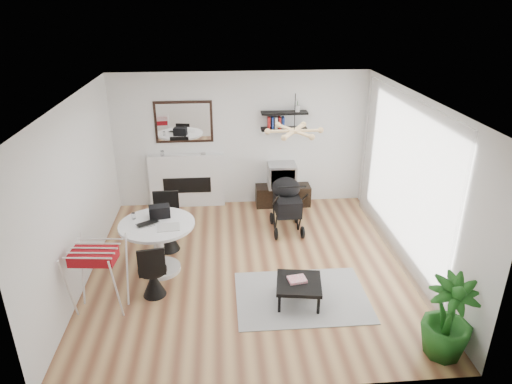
{
  "coord_description": "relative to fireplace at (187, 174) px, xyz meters",
  "views": [
    {
      "loc": [
        -0.4,
        -6.23,
        4.02
      ],
      "look_at": [
        0.14,
        0.4,
        1.13
      ],
      "focal_mm": 32.0,
      "sensor_mm": 36.0,
      "label": 1
    }
  ],
  "objects": [
    {
      "name": "crt_tv",
      "position": [
        1.91,
        -0.13,
        -0.02
      ],
      "size": [
        0.56,
        0.49,
        0.49
      ],
      "color": "#A9A9AB",
      "rests_on": "tv_console"
    },
    {
      "name": "tv_console",
      "position": [
        1.95,
        -0.13,
        -0.48
      ],
      "size": [
        1.11,
        0.39,
        0.42
      ],
      "primitive_type": "cube",
      "color": "black",
      "rests_on": "floor"
    },
    {
      "name": "wall_right",
      "position": [
        3.6,
        -2.42,
        0.66
      ],
      "size": [
        0.0,
        5.0,
        5.0
      ],
      "primitive_type": "plane",
      "rotation": [
        1.57,
        0.0,
        -1.57
      ],
      "color": "white",
      "rests_on": "floor"
    },
    {
      "name": "fireplace",
      "position": [
        0.0,
        0.0,
        0.0
      ],
      "size": [
        1.5,
        0.17,
        2.16
      ],
      "color": "white",
      "rests_on": "floor"
    },
    {
      "name": "wall_back",
      "position": [
        1.1,
        0.08,
        0.66
      ],
      "size": [
        5.0,
        0.0,
        5.0
      ],
      "primitive_type": "plane",
      "rotation": [
        1.57,
        0.0,
        0.0
      ],
      "color": "white",
      "rests_on": "floor"
    },
    {
      "name": "ceiling",
      "position": [
        1.1,
        -2.42,
        2.01
      ],
      "size": [
        5.0,
        5.0,
        0.0
      ],
      "primitive_type": "plane",
      "color": "white",
      "rests_on": "wall_back"
    },
    {
      "name": "coffee_table",
      "position": [
        1.73,
        -3.38,
        -0.39
      ],
      "size": [
        0.7,
        0.7,
        0.32
      ],
      "rotation": [
        0.0,
        0.0,
        -0.15
      ],
      "color": "black",
      "rests_on": "rug"
    },
    {
      "name": "sheer_curtain",
      "position": [
        3.5,
        -2.22,
        0.66
      ],
      "size": [
        0.04,
        3.6,
        2.6
      ],
      "primitive_type": "cube",
      "color": "white",
      "rests_on": "wall_right"
    },
    {
      "name": "newspaper",
      "position": [
        -0.11,
        -2.57,
        0.16
      ],
      "size": [
        0.35,
        0.3,
        0.01
      ],
      "primitive_type": "cube",
      "rotation": [
        0.0,
        0.0,
        0.1
      ],
      "color": "silver",
      "rests_on": "dining_table"
    },
    {
      "name": "rug",
      "position": [
        1.8,
        -3.29,
        -0.68
      ],
      "size": [
        1.89,
        1.36,
        0.01
      ],
      "primitive_type": "cube",
      "color": "#A6A6A6",
      "rests_on": "floor"
    },
    {
      "name": "drinking_glass",
      "position": [
        -0.67,
        -2.24,
        0.2
      ],
      "size": [
        0.06,
        0.06,
        0.1
      ],
      "primitive_type": "cylinder",
      "color": "white",
      "rests_on": "dining_table"
    },
    {
      "name": "drying_rack",
      "position": [
        -0.99,
        -3.34,
        -0.16
      ],
      "size": [
        0.73,
        0.69,
        1.0
      ],
      "rotation": [
        0.0,
        0.0,
        -0.1
      ],
      "color": "white",
      "rests_on": "floor"
    },
    {
      "name": "shelf_lower",
      "position": [
        1.95,
        -0.05,
        0.91
      ],
      "size": [
        0.9,
        0.25,
        0.04
      ],
      "primitive_type": "cube",
      "color": "black",
      "rests_on": "wall_back"
    },
    {
      "name": "stroller",
      "position": [
        1.87,
        -1.18,
        -0.23
      ],
      "size": [
        0.55,
        0.9,
        1.07
      ],
      "rotation": [
        0.0,
        0.0,
        0.02
      ],
      "color": "black",
      "rests_on": "floor"
    },
    {
      "name": "potted_plant",
      "position": [
        3.3,
        -4.53,
        -0.15
      ],
      "size": [
        0.68,
        0.68,
        1.06
      ],
      "primitive_type": "imported",
      "rotation": [
        0.0,
        0.0,
        -0.14
      ],
      "color": "#1B5618",
      "rests_on": "floor"
    },
    {
      "name": "floor",
      "position": [
        1.1,
        -2.42,
        -0.69
      ],
      "size": [
        5.0,
        5.0,
        0.0
      ],
      "primitive_type": "plane",
      "color": "brown",
      "rests_on": "ground"
    },
    {
      "name": "shelf_upper",
      "position": [
        1.95,
        -0.05,
        1.23
      ],
      "size": [
        0.9,
        0.25,
        0.04
      ],
      "primitive_type": "cube",
      "color": "black",
      "rests_on": "wall_back"
    },
    {
      "name": "wall_left",
      "position": [
        -1.4,
        -2.42,
        0.66
      ],
      "size": [
        0.0,
        5.0,
        5.0
      ],
      "primitive_type": "plane",
      "rotation": [
        1.57,
        0.0,
        1.57
      ],
      "color": "white",
      "rests_on": "floor"
    },
    {
      "name": "chair_far",
      "position": [
        -0.25,
        -1.74,
        -0.37
      ],
      "size": [
        0.47,
        0.48,
        0.99
      ],
      "rotation": [
        0.0,
        0.0,
        0.03
      ],
      "color": "black",
      "rests_on": "floor"
    },
    {
      "name": "laptop",
      "position": [
        -0.41,
        -2.48,
        0.17
      ],
      "size": [
        0.4,
        0.37,
        0.03
      ],
      "primitive_type": "imported",
      "rotation": [
        0.0,
        0.0,
        0.6
      ],
      "color": "black",
      "rests_on": "dining_table"
    },
    {
      "name": "dining_table",
      "position": [
        -0.31,
        -2.41,
        -0.13
      ],
      "size": [
        1.15,
        1.15,
        0.84
      ],
      "color": "white",
      "rests_on": "floor"
    },
    {
      "name": "pendant_lamp",
      "position": [
        1.8,
        -2.12,
        1.46
      ],
      "size": [
        0.9,
        0.9,
        0.1
      ],
      "primitive_type": null,
      "color": "#E0B575",
      "rests_on": "ceiling"
    },
    {
      "name": "magazines",
      "position": [
        1.71,
        -3.35,
        -0.34
      ],
      "size": [
        0.28,
        0.23,
        0.04
      ],
      "primitive_type": "cube",
      "rotation": [
        0.0,
        0.0,
        0.16
      ],
      "color": "#DF3754",
      "rests_on": "coffee_table"
    },
    {
      "name": "black_bag",
      "position": [
        -0.28,
        -2.21,
        0.25
      ],
      "size": [
        0.35,
        0.25,
        0.19
      ],
      "primitive_type": "cube",
      "rotation": [
        0.0,
        0.0,
        0.19
      ],
      "color": "black",
      "rests_on": "dining_table"
    },
    {
      "name": "chair_near",
      "position": [
        -0.32,
        -3.07,
        -0.41
      ],
      "size": [
        0.42,
        0.44,
        0.86
      ],
      "rotation": [
        0.0,
        0.0,
        3.31
      ],
      "color": "black",
      "rests_on": "floor"
    }
  ]
}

